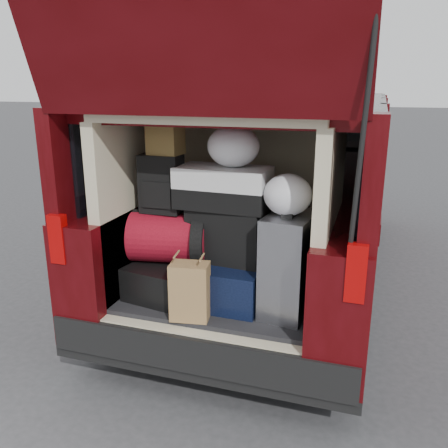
{
  "coord_description": "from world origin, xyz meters",
  "views": [
    {
      "loc": [
        0.9,
        -2.58,
        1.91
      ],
      "look_at": [
        0.01,
        0.2,
        1.04
      ],
      "focal_mm": 38.0,
      "sensor_mm": 36.0,
      "label": 1
    }
  ],
  "objects": [
    {
      "name": "grocery_sack_lower",
      "position": [
        -0.37,
        0.17,
        1.57
      ],
      "size": [
        0.21,
        0.18,
        0.18
      ],
      "primitive_type": "cube",
      "rotation": [
        0.0,
        0.0,
        -0.06
      ],
      "color": "brown",
      "rests_on": "backpack"
    },
    {
      "name": "plastic_bag_center",
      "position": [
        0.07,
        0.18,
        1.54
      ],
      "size": [
        0.36,
        0.34,
        0.26
      ],
      "primitive_type": "ellipsoid",
      "rotation": [
        0.0,
        0.0,
        0.15
      ],
      "color": "white",
      "rests_on": "twotone_duffel"
    },
    {
      "name": "silver_roller",
      "position": [
        0.46,
        0.08,
        0.86
      ],
      "size": [
        0.31,
        0.44,
        0.62
      ],
      "primitive_type": "cube",
      "rotation": [
        0.0,
        0.0,
        -0.13
      ],
      "color": "silver",
      "rests_on": "load_floor"
    },
    {
      "name": "black_hardshell",
      "position": [
        -0.36,
        0.12,
        0.66
      ],
      "size": [
        0.49,
        0.61,
        0.22
      ],
      "primitive_type": "cube",
      "rotation": [
        0.0,
        0.0,
        -0.17
      ],
      "color": "black",
      "rests_on": "load_floor"
    },
    {
      "name": "plastic_bag_right",
      "position": [
        0.44,
        0.07,
        1.29
      ],
      "size": [
        0.3,
        0.28,
        0.24
      ],
      "primitive_type": "ellipsoid",
      "rotation": [
        0.0,
        0.0,
        0.08
      ],
      "color": "white",
      "rests_on": "silver_roller"
    },
    {
      "name": "kraft_bag",
      "position": [
        -0.08,
        -0.19,
        0.73
      ],
      "size": [
        0.25,
        0.18,
        0.35
      ],
      "primitive_type": "cube",
      "rotation": [
        0.0,
        0.0,
        0.16
      ],
      "color": "#9A6F45",
      "rests_on": "load_floor"
    },
    {
      "name": "black_soft_case",
      "position": [
        0.04,
        0.19,
        0.98
      ],
      "size": [
        0.5,
        0.33,
        0.35
      ],
      "primitive_type": "cube",
      "rotation": [
        0.0,
        0.0,
        -0.09
      ],
      "color": "black",
      "rests_on": "navy_hardshell"
    },
    {
      "name": "backpack",
      "position": [
        -0.4,
        0.15,
        1.29
      ],
      "size": [
        0.27,
        0.17,
        0.38
      ],
      "primitive_type": "cube",
      "rotation": [
        0.0,
        0.0,
        0.02
      ],
      "color": "black",
      "rests_on": "red_duffel"
    },
    {
      "name": "load_floor",
      "position": [
        0.0,
        0.28,
        0.28
      ],
      "size": [
        1.24,
        1.05,
        0.55
      ],
      "primitive_type": "cube",
      "color": "black",
      "rests_on": "ground"
    },
    {
      "name": "ground",
      "position": [
        0.0,
        0.0,
        0.0
      ],
      "size": [
        80.0,
        80.0,
        0.0
      ],
      "primitive_type": "plane",
      "color": "#333335",
      "rests_on": "ground"
    },
    {
      "name": "navy_hardshell",
      "position": [
        0.05,
        0.17,
        0.68
      ],
      "size": [
        0.5,
        0.6,
        0.26
      ],
      "primitive_type": "cube",
      "rotation": [
        0.0,
        0.0,
        -0.01
      ],
      "color": "black",
      "rests_on": "load_floor"
    },
    {
      "name": "red_duffel",
      "position": [
        -0.35,
        0.13,
        0.94
      ],
      "size": [
        0.56,
        0.41,
        0.33
      ],
      "primitive_type": "cube",
      "rotation": [
        0.0,
        0.0,
        0.17
      ],
      "color": "maroon",
      "rests_on": "black_hardshell"
    },
    {
      "name": "minivan",
      "position": [
        0.0,
        1.86,
        0.91
      ],
      "size": [
        1.9,
        5.35,
        2.77
      ],
      "color": "black",
      "rests_on": "ground"
    },
    {
      "name": "twotone_duffel",
      "position": [
        0.01,
        0.18,
        1.29
      ],
      "size": [
        0.59,
        0.32,
        0.26
      ],
      "primitive_type": "cube",
      "rotation": [
        0.0,
        0.0,
        -0.04
      ],
      "color": "silver",
      "rests_on": "black_soft_case"
    }
  ]
}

